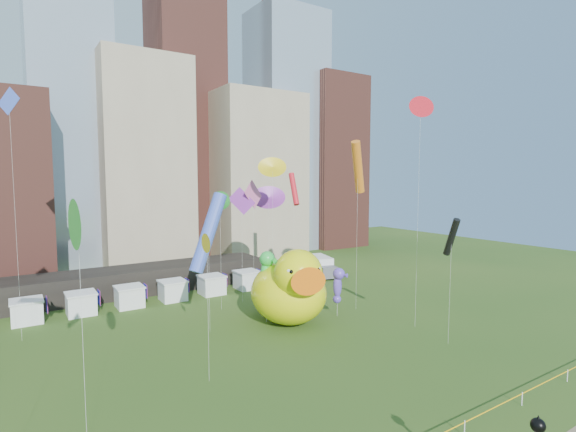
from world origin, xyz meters
TOP-DOWN VIEW (x-y plane):
  - skyline at (2.25, 61.06)m, footprint 101.00×23.00m
  - crane_right at (30.89, 64.00)m, footprint 23.00×1.00m
  - pavilion at (-4.00, 42.00)m, footprint 38.00×6.00m
  - vendor_tents at (1.02, 36.00)m, footprint 33.24×2.80m
  - big_duck at (8.08, 21.12)m, footprint 9.34×11.09m
  - small_duck at (8.39, 25.56)m, footprint 3.74×4.25m
  - seahorse_green at (6.45, 23.00)m, footprint 1.81×2.12m
  - seahorse_purple at (13.72, 20.55)m, footprint 1.65×1.84m
  - box_truck at (23.97, 36.82)m, footprint 4.11×7.10m
  - kite_0 at (15.69, 31.86)m, footprint 1.20×2.58m
  - kite_1 at (9.12, 30.64)m, footprint 3.12×1.51m
  - kite_2 at (16.93, 9.22)m, footprint 1.31×2.09m
  - kite_3 at (4.37, 29.47)m, footprint 0.77×1.99m
  - kite_4 at (9.28, 26.47)m, footprint 2.15×0.83m
  - kite_5 at (-14.60, 30.56)m, footprint 1.63×1.79m
  - kite_7 at (12.70, 33.13)m, footprint 2.82×1.45m
  - kite_8 at (18.05, 13.88)m, footprint 1.96×0.58m
  - kite_11 at (-12.20, 9.89)m, footprint 0.41×2.61m
  - kite_12 at (-3.54, 14.11)m, footprint 0.29×1.38m
  - kite_13 at (0.51, 23.57)m, footprint 4.58×2.72m
  - kite_14 at (16.93, 21.25)m, footprint 3.33×2.71m
  - kite_15 at (7.68, 30.79)m, footprint 2.60×1.97m

SIDE VIEW (x-z plane):
  - vendor_tents at x=1.02m, z-range -0.09..2.31m
  - small_duck at x=8.39m, z-range -0.12..2.86m
  - box_truck at x=23.97m, z-range 0.04..2.89m
  - pavilion at x=-4.00m, z-range 0.00..3.20m
  - seahorse_purple at x=13.72m, z-range 1.02..6.20m
  - big_duck at x=8.08m, z-range -0.32..7.59m
  - seahorse_green at x=6.45m, z-range 1.74..9.03m
  - kite_2 at x=16.93m, z-range 3.89..15.12m
  - kite_13 at x=0.51m, z-range 2.88..16.16m
  - kite_12 at x=-3.54m, z-range 4.64..15.38m
  - kite_15 at x=7.68m, z-range 5.05..18.62m
  - kite_7 at x=12.70m, z-range 5.34..18.94m
  - kite_3 at x=4.37m, z-range 5.56..18.73m
  - kite_11 at x=-12.20m, z-range 5.47..19.04m
  - kite_1 at x=9.12m, z-range 5.37..19.77m
  - kite_0 at x=15.69m, z-range 5.53..20.85m
  - kite_4 at x=9.28m, z-range 7.33..24.20m
  - kite_14 at x=16.93m, z-range 6.45..25.09m
  - kite_5 at x=-14.60m, z-range 9.34..31.70m
  - kite_8 at x=18.05m, z-range 10.10..32.37m
  - skyline at x=2.25m, z-range -12.56..55.44m
  - crane_right at x=30.89m, z-range 8.90..84.90m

